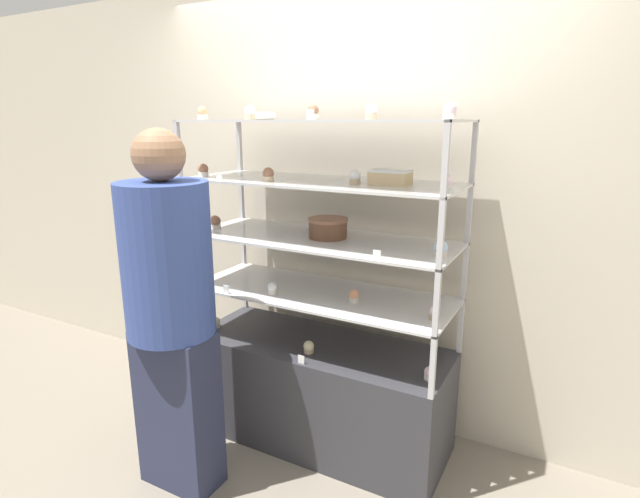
{
  "coord_description": "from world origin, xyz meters",
  "views": [
    {
      "loc": [
        1.2,
        -2.23,
        1.79
      ],
      "look_at": [
        0.0,
        0.0,
        1.13
      ],
      "focal_mm": 28.0,
      "sensor_mm": 36.0,
      "label": 1
    }
  ],
  "objects": [
    {
      "name": "cupcake_15",
      "position": [
        0.0,
        -0.07,
        1.82
      ],
      "size": [
        0.06,
        0.06,
        0.07
      ],
      "color": "beige",
      "rests_on": "display_riser_top"
    },
    {
      "name": "cupcake_11",
      "position": [
        0.22,
        -0.05,
        1.52
      ],
      "size": [
        0.06,
        0.06,
        0.07
      ],
      "color": "#CCB28C",
      "rests_on": "display_riser_upper"
    },
    {
      "name": "cupcake_10",
      "position": [
        -0.21,
        -0.15,
        1.52
      ],
      "size": [
        0.06,
        0.06,
        0.07
      ],
      "color": "#CCB28C",
      "rests_on": "display_riser_upper"
    },
    {
      "name": "display_riser_upper",
      "position": [
        0.0,
        0.0,
        1.48
      ],
      "size": [
        1.42,
        0.55,
        0.3
      ],
      "color": "#B7B7BC",
      "rests_on": "display_riser_middle"
    },
    {
      "name": "price_tag_3",
      "position": [
        -0.44,
        -0.25,
        1.51
      ],
      "size": [
        0.04,
        0.0,
        0.04
      ],
      "color": "white",
      "rests_on": "display_riser_upper"
    },
    {
      "name": "cupcake_4",
      "position": [
        -0.21,
        -0.15,
        0.93
      ],
      "size": [
        0.05,
        0.05,
        0.07
      ],
      "color": "beige",
      "rests_on": "display_riser_lower"
    },
    {
      "name": "ground_plane",
      "position": [
        0.0,
        0.0,
        0.0
      ],
      "size": [
        20.0,
        20.0,
        0.0
      ],
      "primitive_type": "plane",
      "color": "gray"
    },
    {
      "name": "cupcake_7",
      "position": [
        -0.64,
        -0.06,
        1.23
      ],
      "size": [
        0.06,
        0.06,
        0.07
      ],
      "color": "beige",
      "rests_on": "display_riser_middle"
    },
    {
      "name": "cupcake_13",
      "position": [
        -0.65,
        -0.12,
        1.82
      ],
      "size": [
        0.06,
        0.06,
        0.07
      ],
      "color": "beige",
      "rests_on": "display_riser_top"
    },
    {
      "name": "cupcake_6",
      "position": [
        0.64,
        -0.08,
        0.93
      ],
      "size": [
        0.05,
        0.05,
        0.07
      ],
      "color": "#CCB28C",
      "rests_on": "display_riser_lower"
    },
    {
      "name": "layer_cake_centerpiece",
      "position": [
        0.03,
        0.03,
        1.25
      ],
      "size": [
        0.21,
        0.21,
        0.1
      ],
      "color": "brown",
      "rests_on": "display_riser_middle"
    },
    {
      "name": "cupcake_2",
      "position": [
        0.65,
        -0.1,
        0.62
      ],
      "size": [
        0.06,
        0.06,
        0.07
      ],
      "color": "white",
      "rests_on": "display_base"
    },
    {
      "name": "cupcake_8",
      "position": [
        0.65,
        -0.06,
        1.23
      ],
      "size": [
        0.06,
        0.06,
        0.07
      ],
      "color": "beige",
      "rests_on": "display_riser_middle"
    },
    {
      "name": "display_riser_lower",
      "position": [
        0.0,
        0.0,
        0.88
      ],
      "size": [
        1.42,
        0.55,
        0.3
      ],
      "color": "#B7B7BC",
      "rests_on": "display_base"
    },
    {
      "name": "back_wall",
      "position": [
        0.0,
        0.42,
        1.3
      ],
      "size": [
        8.0,
        0.05,
        2.6
      ],
      "color": "beige",
      "rests_on": "ground_plane"
    },
    {
      "name": "price_tag_2",
      "position": [
        0.42,
        -0.25,
        1.21
      ],
      "size": [
        0.04,
        0.0,
        0.04
      ],
      "color": "white",
      "rests_on": "display_riser_middle"
    },
    {
      "name": "display_base",
      "position": [
        0.0,
        0.0,
        0.3
      ],
      "size": [
        1.42,
        0.55,
        0.59
      ],
      "color": "#333338",
      "rests_on": "ground_plane"
    },
    {
      "name": "display_riser_top",
      "position": [
        0.0,
        0.0,
        1.78
      ],
      "size": [
        1.42,
        0.55,
        0.3
      ],
      "color": "#B7B7BC",
      "rests_on": "display_riser_upper"
    },
    {
      "name": "cupcake_3",
      "position": [
        -0.65,
        -0.15,
        0.93
      ],
      "size": [
        0.05,
        0.05,
        0.07
      ],
      "color": "#CCB28C",
      "rests_on": "display_riser_lower"
    },
    {
      "name": "cupcake_16",
      "position": [
        0.31,
        -0.1,
        1.82
      ],
      "size": [
        0.06,
        0.06,
        0.07
      ],
      "color": "#CCB28C",
      "rests_on": "display_riser_top"
    },
    {
      "name": "cupcake_5",
      "position": [
        0.22,
        -0.05,
        0.93
      ],
      "size": [
        0.05,
        0.05,
        0.07
      ],
      "color": "beige",
      "rests_on": "display_riser_lower"
    },
    {
      "name": "price_tag_1",
      "position": [
        -0.43,
        -0.25,
        0.92
      ],
      "size": [
        0.04,
        0.0,
        0.04
      ],
      "color": "white",
      "rests_on": "display_riser_lower"
    },
    {
      "name": "cupcake_12",
      "position": [
        0.66,
        -0.06,
        1.52
      ],
      "size": [
        0.06,
        0.06,
        0.07
      ],
      "color": "white",
      "rests_on": "display_riser_upper"
    },
    {
      "name": "customer_figure",
      "position": [
        -0.45,
        -0.64,
        0.94
      ],
      "size": [
        0.41,
        0.41,
        1.76
      ],
      "color": "#282D47",
      "rests_on": "ground_plane"
    },
    {
      "name": "price_tag_0",
      "position": [
        0.03,
        -0.25,
        0.62
      ],
      "size": [
        0.04,
        0.0,
        0.04
      ],
      "color": "white",
      "rests_on": "display_base"
    },
    {
      "name": "sheet_cake_frosted",
      "position": [
        0.37,
        0.02,
        1.53
      ],
      "size": [
        0.19,
        0.12,
        0.07
      ],
      "color": "#DBBC84",
      "rests_on": "display_riser_upper"
    },
    {
      "name": "cupcake_9",
      "position": [
        -0.65,
        -0.13,
        1.52
      ],
      "size": [
        0.06,
        0.06,
        0.07
      ],
      "color": "white",
      "rests_on": "display_riser_upper"
    },
    {
      "name": "display_riser_middle",
      "position": [
        0.0,
        0.0,
        1.18
      ],
      "size": [
        1.42,
        0.55,
        0.3
      ],
      "color": "#B7B7BC",
      "rests_on": "display_riser_lower"
    },
    {
      "name": "cupcake_0",
      "position": [
        -0.65,
        -0.1,
        0.62
      ],
      "size": [
        0.06,
        0.06,
        0.07
      ],
      "color": "beige",
      "rests_on": "display_base"
    },
    {
      "name": "price_tag_4",
      "position": [
        0.09,
        -0.25,
        1.81
      ],
      "size": [
        0.04,
        0.0,
        0.04
      ],
      "color": "white",
      "rests_on": "display_riser_top"
    },
    {
      "name": "donut_glazed",
      "position": [
        -0.35,
        0.03,
        1.81
      ],
      "size": [
        0.12,
        0.12,
        0.04
      ],
      "color": "#EFE5CC",
      "rests_on": "display_riser_top"
    },
    {
      "name": "cupcake_17",
      "position": [
        0.67,
        -0.13,
        1.82
      ],
      "size": [
        0.06,
        0.06,
        0.07
      ],
      "color": "white",
      "rests_on": "display_riser_top"
    },
    {
      "name": "cupcake_1",
      "position": [
        -0.0,
        -0.13,
        0.62
      ],
      "size": [
        0.06,
        0.06,
        0.07
      ],
      "color": "#CCB28C",
      "rests_on": "display_base"
    },
    {
      "name": "cupcake_14",
      "position": [
        -0.32,
        -0.14,
        1.82
      ],
      "size": [
        0.06,
        0.06,
        0.07
      ],
      "color": "#CCB28C",
      "rests_on": "display_riser_top"
    }
  ]
}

